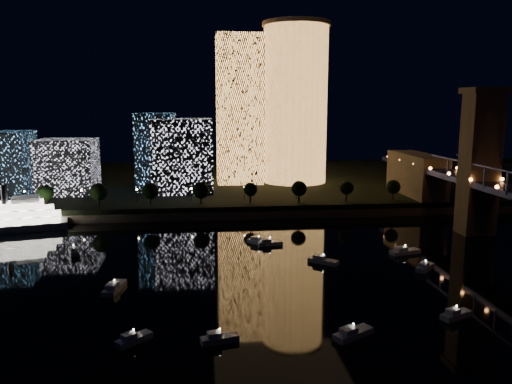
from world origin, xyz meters
TOP-DOWN VIEW (x-y plane):
  - ground at (0.00, 0.00)m, footprint 520.00×520.00m
  - far_bank at (0.00, 160.00)m, footprint 420.00×160.00m
  - seawall at (0.00, 82.00)m, footprint 420.00×6.00m
  - tower_cylindrical at (18.00, 142.34)m, footprint 34.00×34.00m
  - tower_rectangular at (-10.20, 144.34)m, footprint 23.03×23.03m
  - midrise_blocks at (-67.75, 120.08)m, footprint 99.11×36.00m
  - motorboats at (-2.57, 10.09)m, footprint 129.37×74.04m
  - esplanade_trees at (-31.59, 88.00)m, footprint 165.44×6.97m
  - street_lamps at (-34.00, 94.00)m, footprint 132.70×0.70m

SIDE VIEW (x-z plane):
  - ground at x=0.00m, z-range 0.00..0.00m
  - motorboats at x=-2.57m, z-range -0.58..2.20m
  - seawall at x=0.00m, z-range 0.00..3.00m
  - far_bank at x=0.00m, z-range 0.00..5.00m
  - street_lamps at x=-34.00m, z-range 6.20..11.85m
  - esplanade_trees at x=-31.59m, z-range 5.98..14.96m
  - midrise_blocks at x=-67.75m, z-range 2.60..38.18m
  - tower_rectangular at x=-10.20m, z-range 5.00..78.27m
  - tower_cylindrical at x=18.00m, z-range 5.13..84.56m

